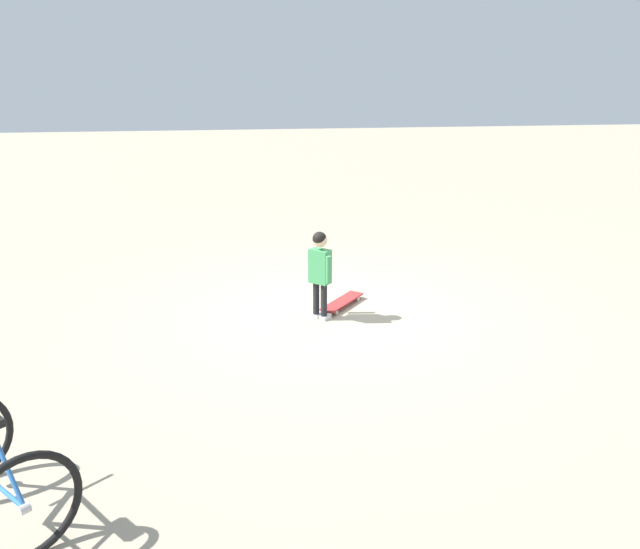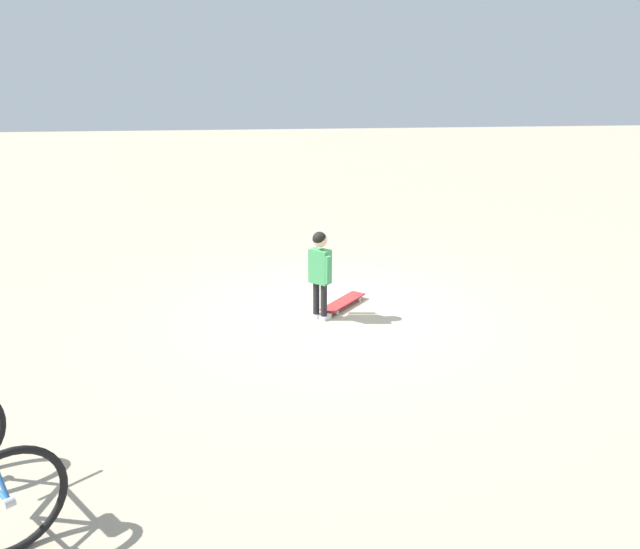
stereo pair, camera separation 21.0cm
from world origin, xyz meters
name	(u,v)px [view 2 (the right image)]	position (x,y,z in m)	size (l,w,h in m)	color
ground_plane	(337,312)	(0.00, 0.00, 0.00)	(50.00, 50.00, 0.00)	tan
child_person	(320,266)	(0.19, -0.23, 0.66)	(0.39, 0.28, 1.06)	black
skateboard	(343,302)	(-0.17, 0.10, 0.06)	(0.72, 0.65, 0.07)	#B22D2D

